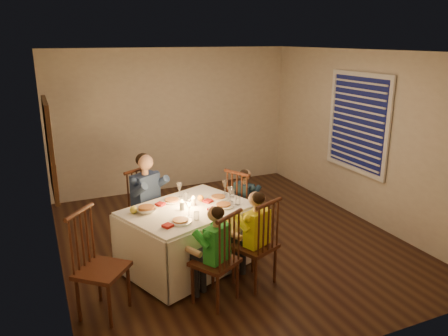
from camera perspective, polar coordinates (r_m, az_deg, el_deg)
name	(u,v)px	position (r m, az deg, el deg)	size (l,w,h in m)	color
ground	(229,240)	(6.30, 0.72, -9.35)	(5.00, 5.00, 0.00)	black
wall_left	(51,171)	(5.35, -21.72, -0.40)	(0.02, 5.00, 2.60)	beige
wall_right	(363,137)	(7.06, 17.66, 3.92)	(0.02, 5.00, 2.60)	beige
wall_back	(174,120)	(8.13, -6.61, 6.20)	(4.50, 0.02, 2.60)	beige
ceiling	(230,51)	(5.66, 0.82, 15.02)	(5.00, 5.00, 0.00)	white
dining_table	(188,225)	(5.41, -4.74, -7.40)	(1.79, 1.56, 0.75)	white
chair_adult	(150,244)	(6.26, -9.67, -9.78)	(0.44, 0.42, 1.07)	#3C1B10
chair_near_left	(215,300)	(5.00, -1.16, -16.90)	(0.44, 0.42, 1.07)	#3C1B10
chair_near_right	(254,283)	(5.31, 3.91, -14.70)	(0.44, 0.42, 1.07)	#3C1B10
chair_end	(245,240)	(6.30, 2.71, -9.37)	(0.44, 0.42, 1.07)	#3C1B10
chair_extra	(106,313)	(4.96, -15.17, -17.82)	(0.47, 0.45, 1.14)	#3C1B10
adult	(150,244)	(6.26, -9.67, -9.78)	(0.49, 0.45, 1.30)	navy
child_green	(215,300)	(5.00, -1.16, -16.90)	(0.38, 0.35, 1.11)	green
child_yellow	(254,283)	(5.31, 3.91, -14.70)	(0.39, 0.36, 1.14)	yellow
child_teal	(245,240)	(6.30, 2.71, -9.37)	(0.35, 0.32, 1.05)	#192D3F
setting_adult	(172,201)	(5.54, -6.84, -4.29)	(0.26, 0.26, 0.02)	white
setting_green	(180,221)	(4.93, -5.71, -6.96)	(0.26, 0.26, 0.02)	white
setting_yellow	(223,206)	(5.35, -0.07, -4.94)	(0.26, 0.26, 0.02)	white
setting_teal	(218,198)	(5.60, -0.76, -3.92)	(0.26, 0.26, 0.02)	white
candle_left	(182,206)	(5.26, -5.51, -4.93)	(0.06, 0.06, 0.10)	white
candle_right	(193,202)	(5.37, -4.02, -4.43)	(0.06, 0.06, 0.10)	white
squash	(134,210)	(5.24, -11.73, -5.37)	(0.09, 0.09, 0.09)	yellow
orange_fruit	(201,198)	(5.51, -3.08, -3.96)	(0.08, 0.08, 0.08)	orange
serving_bowl	(146,210)	(5.25, -10.10, -5.39)	(0.24, 0.24, 0.06)	white
wall_mirror	(50,148)	(5.59, -21.76, 2.42)	(0.06, 0.95, 1.15)	black
window_blinds	(357,123)	(7.07, 17.00, 5.65)	(0.07, 1.34, 1.54)	#0D1036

